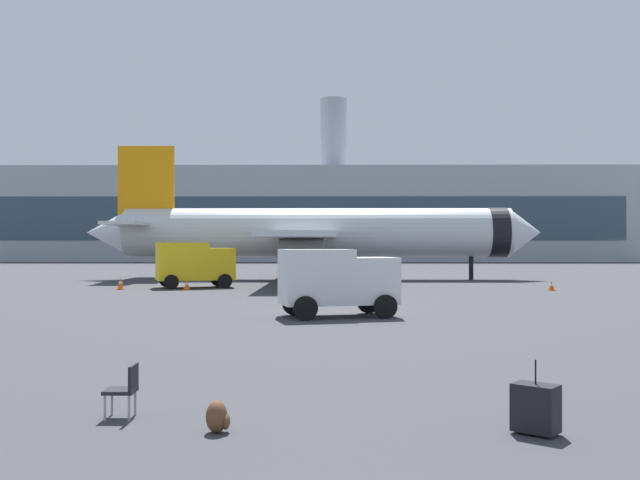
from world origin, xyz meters
TOP-DOWN VIEW (x-y plane):
  - airplane_at_gate at (-0.93, 51.77)m, footprint 35.62×32.03m
  - service_truck at (-8.45, 41.40)m, footprint 5.26×3.83m
  - cargo_van at (0.45, 23.06)m, footprint 4.76×3.24m
  - safety_cone_near at (-8.50, 39.16)m, footprint 0.44×0.44m
  - safety_cone_mid at (-8.08, 53.20)m, footprint 0.44×0.44m
  - safety_cone_far at (13.55, 38.75)m, footprint 0.44×0.44m
  - safety_cone_outer at (-12.63, 39.45)m, footprint 0.44×0.44m
  - rolling_suitcase at (3.18, 5.96)m, footprint 0.75×0.71m
  - traveller_backpack at (-1.53, 6.01)m, footprint 0.36×0.40m
  - gate_chair at (-3.16, 6.89)m, footprint 0.48×0.48m
  - terminal_building at (-2.40, 115.18)m, footprint 101.42×18.47m

SIDE VIEW (x-z plane):
  - traveller_backpack at x=-1.53m, z-range -0.01..0.47m
  - safety_cone_far at x=13.55m, z-range -0.01..0.58m
  - safety_cone_near at x=-8.50m, z-range -0.01..0.61m
  - safety_cone_mid at x=-8.08m, z-range -0.01..0.64m
  - safety_cone_outer at x=-12.63m, z-range -0.01..0.73m
  - rolling_suitcase at x=3.18m, z-range -0.16..0.94m
  - gate_chair at x=-3.16m, z-range 0.07..0.93m
  - cargo_van at x=0.45m, z-range 0.15..2.75m
  - service_truck at x=-8.45m, z-range 0.16..3.05m
  - airplane_at_gate at x=-0.93m, z-range -1.59..8.91m
  - terminal_building at x=-2.40m, z-range -5.89..21.07m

